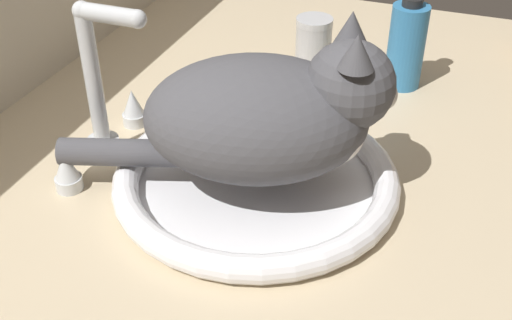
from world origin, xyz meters
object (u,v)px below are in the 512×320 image
cat (271,114)px  soap_pump_bottle (407,44)px  faucet (101,101)px  sink_basin (256,179)px  metal_jar (314,40)px

cat → soap_pump_bottle: bearing=-17.6°
cat → faucet: bearing=91.4°
sink_basin → soap_pump_bottle: size_ratio=1.89×
soap_pump_bottle → metal_jar: soap_pump_bottle is taller
cat → metal_jar: size_ratio=4.98×
metal_jar → soap_pump_bottle: bearing=-100.8°
sink_basin → metal_jar: size_ratio=4.50×
faucet → cat: bearing=-88.6°
faucet → soap_pump_bottle: faucet is taller
cat → sink_basin: bearing=108.2°
sink_basin → metal_jar: (34.54, 3.19, 2.35)cm
sink_basin → metal_jar: 34.77cm
sink_basin → metal_jar: bearing=5.3°
sink_basin → soap_pump_bottle: soap_pump_bottle is taller
soap_pump_bottle → metal_jar: size_ratio=2.39×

